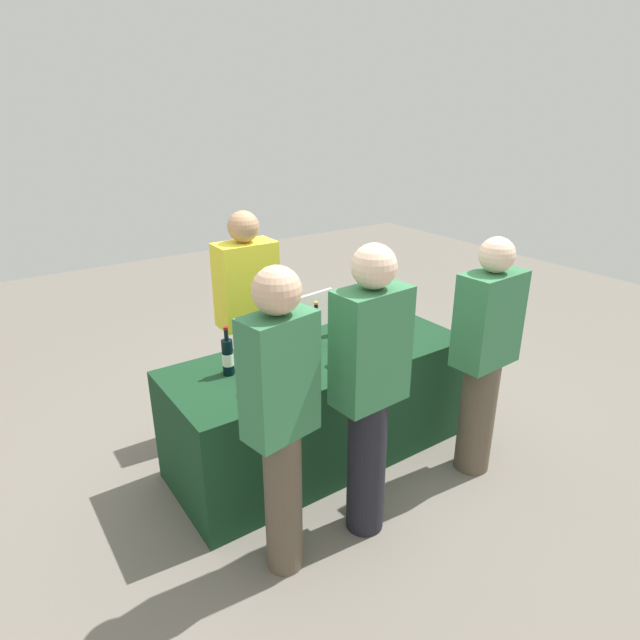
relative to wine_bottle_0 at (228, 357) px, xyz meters
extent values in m
plane|color=slate|center=(0.63, -0.09, -0.92)|extent=(12.00, 12.00, 0.00)
cube|color=#14381E|center=(0.63, -0.09, -0.52)|extent=(2.10, 0.83, 0.80)
cylinder|color=black|center=(0.00, 0.00, 0.00)|extent=(0.07, 0.07, 0.23)
cylinder|color=black|center=(0.00, 0.00, 0.15)|extent=(0.03, 0.03, 0.07)
cylinder|color=maroon|center=(0.00, 0.00, 0.19)|extent=(0.03, 0.03, 0.02)
cylinder|color=silver|center=(0.00, 0.00, -0.02)|extent=(0.07, 0.07, 0.08)
cylinder|color=black|center=(0.11, 0.02, -0.01)|extent=(0.07, 0.07, 0.21)
cylinder|color=black|center=(0.11, 0.02, 0.13)|extent=(0.02, 0.02, 0.08)
cylinder|color=black|center=(0.11, 0.02, 0.17)|extent=(0.03, 0.03, 0.02)
cylinder|color=silver|center=(0.11, 0.02, -0.02)|extent=(0.07, 0.07, 0.07)
cylinder|color=black|center=(0.68, 0.03, 0.00)|extent=(0.07, 0.07, 0.23)
cylinder|color=black|center=(0.68, 0.03, 0.15)|extent=(0.03, 0.03, 0.09)
cylinder|color=gold|center=(0.68, 0.03, 0.21)|extent=(0.03, 0.03, 0.02)
cylinder|color=silver|center=(0.68, 0.03, -0.02)|extent=(0.07, 0.07, 0.08)
cylinder|color=black|center=(0.93, 0.12, -0.02)|extent=(0.06, 0.06, 0.20)
cylinder|color=black|center=(0.93, 0.12, 0.13)|extent=(0.02, 0.02, 0.09)
cylinder|color=maroon|center=(0.93, 0.12, 0.18)|extent=(0.03, 0.03, 0.02)
cylinder|color=silver|center=(0.93, 0.12, -0.03)|extent=(0.07, 0.07, 0.07)
cylinder|color=black|center=(1.19, 0.12, -0.01)|extent=(0.07, 0.07, 0.22)
cylinder|color=black|center=(1.19, 0.12, 0.14)|extent=(0.03, 0.03, 0.09)
cylinder|color=black|center=(1.19, 0.12, 0.19)|extent=(0.03, 0.03, 0.02)
cylinder|color=silver|center=(1.19, 0.12, -0.02)|extent=(0.07, 0.07, 0.08)
cylinder|color=black|center=(1.30, 0.09, 0.00)|extent=(0.07, 0.07, 0.24)
cylinder|color=black|center=(1.30, 0.09, 0.15)|extent=(0.03, 0.03, 0.07)
cylinder|color=black|center=(1.30, 0.09, 0.20)|extent=(0.03, 0.03, 0.02)
cylinder|color=silver|center=(1.30, 0.09, -0.01)|extent=(0.07, 0.07, 0.08)
cylinder|color=silver|center=(0.00, -0.29, -0.12)|extent=(0.06, 0.06, 0.00)
cylinder|color=silver|center=(0.00, -0.29, -0.09)|extent=(0.01, 0.01, 0.06)
sphere|color=silver|center=(0.00, -0.29, -0.02)|extent=(0.07, 0.07, 0.07)
cylinder|color=silver|center=(0.24, -0.20, -0.12)|extent=(0.06, 0.06, 0.00)
cylinder|color=silver|center=(0.24, -0.20, -0.08)|extent=(0.01, 0.01, 0.06)
sphere|color=silver|center=(0.24, -0.20, -0.02)|extent=(0.08, 0.08, 0.08)
sphere|color=#590C19|center=(0.24, -0.20, -0.03)|extent=(0.04, 0.04, 0.04)
cylinder|color=silver|center=(0.65, -0.29, -0.12)|extent=(0.06, 0.06, 0.00)
cylinder|color=silver|center=(0.65, -0.29, -0.08)|extent=(0.01, 0.01, 0.07)
sphere|color=silver|center=(0.65, -0.29, -0.01)|extent=(0.08, 0.08, 0.08)
sphere|color=#590C19|center=(0.65, -0.29, -0.02)|extent=(0.04, 0.04, 0.04)
cylinder|color=silver|center=(0.85, -0.22, -0.12)|extent=(0.07, 0.07, 0.00)
cylinder|color=silver|center=(0.85, -0.22, -0.08)|extent=(0.01, 0.01, 0.06)
sphere|color=silver|center=(0.85, -0.22, -0.02)|extent=(0.06, 0.06, 0.06)
sphere|color=#590C19|center=(0.85, -0.22, -0.03)|extent=(0.03, 0.03, 0.03)
cylinder|color=silver|center=(1.12, -0.23, -0.12)|extent=(0.07, 0.07, 0.00)
cylinder|color=silver|center=(1.12, -0.23, -0.08)|extent=(0.01, 0.01, 0.07)
sphere|color=silver|center=(1.12, -0.23, -0.02)|extent=(0.07, 0.07, 0.07)
sphere|color=#590C19|center=(1.12, -0.23, -0.03)|extent=(0.04, 0.04, 0.04)
cylinder|color=silver|center=(1.25, -0.19, -0.12)|extent=(0.06, 0.06, 0.00)
cylinder|color=silver|center=(1.25, -0.19, -0.08)|extent=(0.01, 0.01, 0.07)
sphere|color=silver|center=(1.25, -0.19, -0.01)|extent=(0.06, 0.06, 0.06)
cylinder|color=brown|center=(0.45, 0.59, -0.50)|extent=(0.24, 0.24, 0.83)
cube|color=yellow|center=(0.45, 0.59, 0.23)|extent=(0.44, 0.25, 0.62)
sphere|color=tan|center=(0.45, 0.59, 0.65)|extent=(0.23, 0.23, 0.23)
cylinder|color=brown|center=(-0.11, -0.81, -0.49)|extent=(0.20, 0.20, 0.85)
cube|color=#337247|center=(-0.11, -0.81, 0.25)|extent=(0.39, 0.26, 0.63)
sphere|color=#D8AD8C|center=(-0.11, -0.81, 0.68)|extent=(0.23, 0.23, 0.23)
cylinder|color=black|center=(0.44, -0.84, -0.49)|extent=(0.22, 0.22, 0.86)
cube|color=#337247|center=(0.44, -0.84, 0.27)|extent=(0.42, 0.25, 0.65)
sphere|color=beige|center=(0.44, -0.84, 0.71)|extent=(0.23, 0.23, 0.23)
cylinder|color=brown|center=(1.42, -0.82, -0.51)|extent=(0.24, 0.24, 0.81)
cube|color=#337247|center=(1.42, -0.82, 0.20)|extent=(0.44, 0.26, 0.61)
sphere|color=beige|center=(1.42, -0.82, 0.61)|extent=(0.22, 0.22, 0.22)
cube|color=white|center=(1.28, 1.01, -0.53)|extent=(0.57, 0.12, 0.78)
camera|label=1|loc=(-1.24, -2.78, 1.44)|focal=30.12mm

